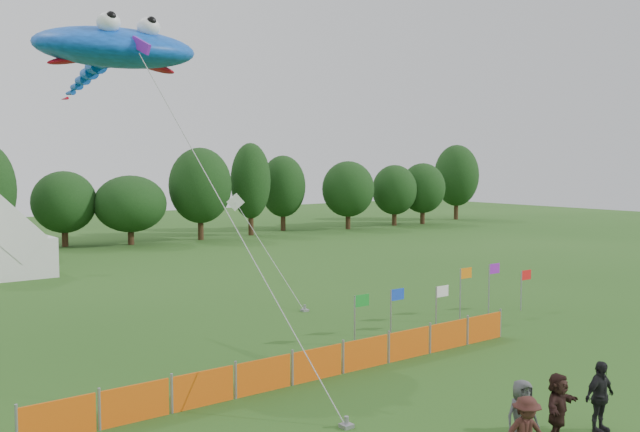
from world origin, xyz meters
TOP-DOWN VIEW (x-y plane):
  - treeline at (1.61, 44.93)m, footprint 104.57×8.78m
  - tent_right at (-2.53, 33.60)m, footprint 5.42×4.34m
  - barrier_fence at (0.32, 6.57)m, footprint 17.90×0.06m
  - flag_row at (9.24, 9.16)m, footprint 10.73×0.66m
  - spectator_d at (3.38, -1.21)m, footprint 1.09×0.50m
  - spectator_e at (0.76, -0.81)m, footprint 0.98×0.78m
  - spectator_f at (2.00, -0.94)m, footprint 1.66×0.90m
  - stingray_kite at (-3.06, 14.30)m, footprint 6.12×18.74m
  - small_kite_white at (7.77, 22.09)m, footprint 3.30×10.77m

SIDE VIEW (x-z plane):
  - barrier_fence at x=0.32m, z-range 0.00..1.00m
  - spectator_f at x=2.00m, z-range 0.00..1.71m
  - spectator_e at x=0.76m, z-range 0.00..1.74m
  - spectator_d at x=3.38m, z-range 0.00..1.82m
  - flag_row at x=9.24m, z-range 0.21..2.50m
  - tent_right at x=-2.53m, z-range 0.02..3.85m
  - small_kite_white at x=7.77m, z-range 0.51..5.49m
  - treeline at x=1.61m, z-range 0.00..8.36m
  - stingray_kite at x=-3.06m, z-range 4.88..16.75m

